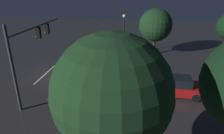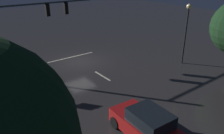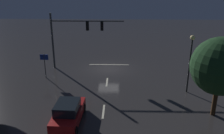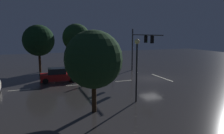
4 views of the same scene
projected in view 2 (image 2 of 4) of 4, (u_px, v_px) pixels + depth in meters
ground_plane at (79, 62)px, 21.77m from camera, size 80.00×80.00×0.00m
traffic_signal_assembly at (31, 20)px, 18.20m from camera, size 8.48×0.47×6.56m
lane_dash_far at (102, 76)px, 18.82m from camera, size 0.16×2.20×0.01m
lane_dash_mid at (156, 108)px, 14.41m from camera, size 0.16×2.20×0.01m
stop_bar at (71, 57)px, 22.95m from camera, size 5.00×0.16×0.01m
car_approaching at (147, 126)px, 11.50m from camera, size 2.07×4.43×1.70m
street_lamp_left_kerb at (187, 23)px, 19.99m from camera, size 0.44×0.44×5.48m
route_sign at (10, 70)px, 15.15m from camera, size 0.90×0.14×2.69m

